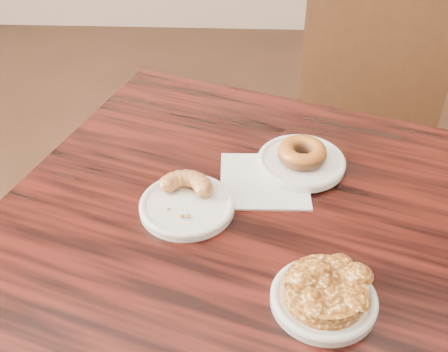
{
  "coord_description": "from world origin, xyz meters",
  "views": [
    {
      "loc": [
        -0.16,
        -0.58,
        1.37
      ],
      "look_at": [
        -0.19,
        0.13,
        0.8
      ],
      "focal_mm": 45.0,
      "sensor_mm": 36.0,
      "label": 1
    }
  ],
  "objects_px": {
    "chair_far": "(368,103)",
    "apple_fritter": "(325,288)",
    "cruller_fragment": "(186,197)",
    "glazed_donut": "(302,153)"
  },
  "relations": [
    {
      "from": "chair_far",
      "to": "apple_fritter",
      "type": "bearing_deg",
      "value": 90.27
    },
    {
      "from": "apple_fritter",
      "to": "cruller_fragment",
      "type": "bearing_deg",
      "value": 138.17
    },
    {
      "from": "chair_far",
      "to": "apple_fritter",
      "type": "height_order",
      "value": "chair_far"
    },
    {
      "from": "glazed_donut",
      "to": "cruller_fragment",
      "type": "bearing_deg",
      "value": -148.01
    },
    {
      "from": "chair_far",
      "to": "apple_fritter",
      "type": "distance_m",
      "value": 1.11
    },
    {
      "from": "chair_far",
      "to": "cruller_fragment",
      "type": "height_order",
      "value": "chair_far"
    },
    {
      "from": "chair_far",
      "to": "cruller_fragment",
      "type": "bearing_deg",
      "value": 75.61
    },
    {
      "from": "glazed_donut",
      "to": "apple_fritter",
      "type": "height_order",
      "value": "apple_fritter"
    },
    {
      "from": "chair_far",
      "to": "cruller_fragment",
      "type": "distance_m",
      "value": 1.02
    },
    {
      "from": "chair_far",
      "to": "glazed_donut",
      "type": "relative_size",
      "value": 10.29
    }
  ]
}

